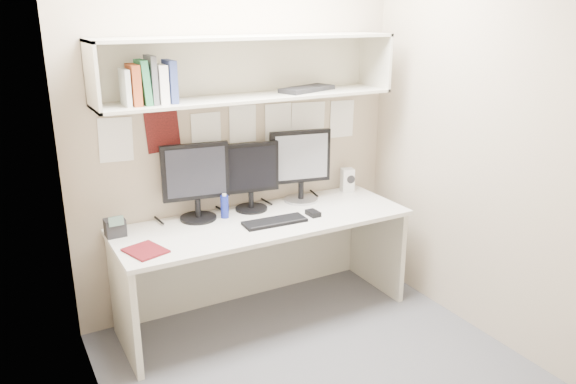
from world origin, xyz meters
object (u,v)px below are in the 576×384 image
maroon_notebook (146,251)px  keyboard (275,222)px  desk_phone (115,227)px  monitor_left (196,179)px  desk (264,268)px  monitor_right (301,164)px  speaker (347,180)px  monitor_center (250,174)px

maroon_notebook → keyboard: bearing=-14.5°
desk_phone → monitor_left: bearing=3.1°
desk → maroon_notebook: 0.93m
monitor_right → speaker: monitor_right is taller
monitor_right → maroon_notebook: (-1.26, -0.37, -0.28)m
monitor_center → keyboard: (0.02, -0.32, -0.25)m
monitor_left → keyboard: bearing=-29.8°
monitor_right → monitor_center: bearing=-169.2°
maroon_notebook → desk: bearing=-7.4°
monitor_center → maroon_notebook: size_ratio=2.05×
monitor_right → speaker: (0.43, 0.02, -0.19)m
keyboard → desk_phone: desk_phone is taller
monitor_left → maroon_notebook: 0.65m
monitor_right → maroon_notebook: monitor_right is taller
monitor_right → speaker: bearing=13.0°
desk → desk_phone: size_ratio=13.67×
monitor_center → desk_phone: bearing=-169.0°
monitor_right → keyboard: 0.57m
monitor_left → monitor_right: monitor_right is taller
keyboard → desk_phone: bearing=166.5°
desk → monitor_right: monitor_right is taller
desk_phone → monitor_center: bearing=1.3°
maroon_notebook → monitor_left: bearing=21.4°
desk → keyboard: 0.39m
desk → monitor_left: (-0.38, 0.22, 0.64)m
desk → speaker: speaker is taller
speaker → desk_phone: bearing=-161.7°
keyboard → desk_phone: 1.01m
desk → speaker: size_ratio=11.06×
monitor_left → desk_phone: (-0.55, -0.04, -0.22)m
monitor_right → keyboard: size_ratio=1.24×
keyboard → monitor_right: bearing=42.9°
speaker → maroon_notebook: (-1.69, -0.39, -0.08)m
maroon_notebook → monitor_center: bearing=5.9°
monitor_left → desk: bearing=-21.8°
monitor_center → keyboard: 0.41m
monitor_center → monitor_right: 0.40m
desk_phone → monitor_right: bearing=0.5°
keyboard → desk_phone: size_ratio=2.89×
desk → monitor_right: (0.41, 0.22, 0.65)m
desk → maroon_notebook: size_ratio=8.53×
maroon_notebook → desk_phone: size_ratio=1.60×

